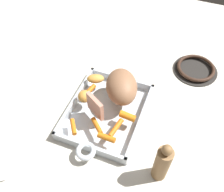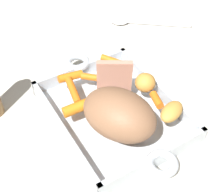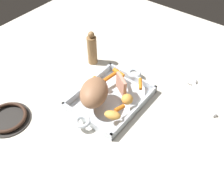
# 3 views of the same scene
# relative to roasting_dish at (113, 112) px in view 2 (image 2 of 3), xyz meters

# --- Properties ---
(ground_plane) EXTENTS (1.67, 1.67, 0.00)m
(ground_plane) POSITION_rel_roasting_dish_xyz_m (0.00, 0.00, -0.01)
(ground_plane) COLOR silver
(roasting_dish) EXTENTS (0.39, 0.25, 0.04)m
(roasting_dish) POSITION_rel_roasting_dish_xyz_m (0.00, 0.00, 0.00)
(roasting_dish) COLOR silver
(roasting_dish) RESTS_ON ground_plane
(pork_roast) EXTENTS (0.18, 0.16, 0.09)m
(pork_roast) POSITION_rel_roasting_dish_xyz_m (-0.07, 0.03, 0.07)
(pork_roast) COLOR #946647
(pork_roast) RESTS_ON roasting_dish
(roast_slice_outer) EXTENTS (0.05, 0.07, 0.08)m
(roast_slice_outer) POSITION_rel_roasting_dish_xyz_m (0.04, -0.02, 0.07)
(roast_slice_outer) COLOR tan
(roast_slice_outer) RESTS_ON roasting_dish
(baby_carrot_southeast) EXTENTS (0.03, 0.05, 0.02)m
(baby_carrot_southeast) POSITION_rel_roasting_dish_xyz_m (0.02, 0.08, 0.04)
(baby_carrot_southeast) COLOR orange
(baby_carrot_southeast) RESTS_ON roasting_dish
(baby_carrot_center_left) EXTENTS (0.05, 0.05, 0.02)m
(baby_carrot_center_left) POSITION_rel_roasting_dish_xyz_m (0.08, 0.00, 0.04)
(baby_carrot_center_left) COLOR orange
(baby_carrot_center_left) RESTS_ON roasting_dish
(baby_carrot_long) EXTENTS (0.06, 0.04, 0.02)m
(baby_carrot_long) POSITION_rel_roasting_dish_xyz_m (0.11, -0.07, 0.04)
(baby_carrot_long) COLOR orange
(baby_carrot_long) RESTS_ON roasting_dish
(baby_carrot_short) EXTENTS (0.04, 0.03, 0.02)m
(baby_carrot_short) POSITION_rel_roasting_dish_xyz_m (-0.05, -0.08, 0.04)
(baby_carrot_short) COLOR orange
(baby_carrot_short) RESTS_ON roasting_dish
(baby_carrot_northeast) EXTENTS (0.07, 0.03, 0.02)m
(baby_carrot_northeast) POSITION_rel_roasting_dish_xyz_m (0.07, 0.06, 0.04)
(baby_carrot_northeast) COLOR orange
(baby_carrot_northeast) RESTS_ON roasting_dish
(baby_carrot_northwest) EXTENTS (0.02, 0.06, 0.02)m
(baby_carrot_northwest) POSITION_rel_roasting_dish_xyz_m (0.11, 0.04, 0.04)
(baby_carrot_northwest) COLOR orange
(baby_carrot_northwest) RESTS_ON roasting_dish
(potato_whole) EXTENTS (0.06, 0.07, 0.03)m
(potato_whole) POSITION_rel_roasting_dish_xyz_m (-0.09, -0.08, 0.04)
(potato_whole) COLOR gold
(potato_whole) RESTS_ON roasting_dish
(potato_halved) EXTENTS (0.05, 0.04, 0.04)m
(potato_halved) POSITION_rel_roasting_dish_xyz_m (0.00, -0.08, 0.05)
(potato_halved) COLOR gold
(potato_halved) RESTS_ON roasting_dish
(serving_spoon) EXTENTS (0.17, 0.21, 0.02)m
(serving_spoon) POSITION_rel_roasting_dish_xyz_m (0.26, -0.26, -0.00)
(serving_spoon) COLOR white
(serving_spoon) RESTS_ON ground_plane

